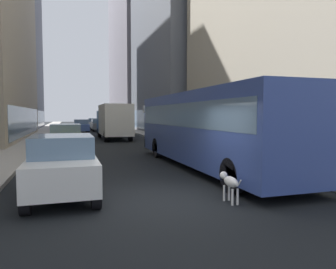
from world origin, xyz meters
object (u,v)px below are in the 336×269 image
(car_blue_hatchback, at_px, (81,126))
(box_truck, at_px, (114,120))
(pedestrian_with_handbag, at_px, (283,142))
(car_silver_sedan, at_px, (94,123))
(car_grey_wagon, at_px, (99,125))
(transit_bus, at_px, (207,125))
(car_white_van, at_px, (63,163))
(car_yellow_taxi, at_px, (66,137))
(dalmatian_dog, at_px, (230,182))

(car_blue_hatchback, height_order, box_truck, box_truck)
(pedestrian_with_handbag, bearing_deg, car_silver_sedan, 97.25)
(pedestrian_with_handbag, bearing_deg, car_grey_wagon, 99.15)
(box_truck, bearing_deg, car_blue_hatchback, 102.69)
(transit_bus, xyz_separation_m, car_white_van, (-5.60, -2.63, -0.95))
(car_white_van, relative_size, car_yellow_taxi, 0.99)
(car_blue_hatchback, distance_m, pedestrian_with_handbag, 28.26)
(box_truck, bearing_deg, car_grey_wagon, 90.00)
(car_grey_wagon, relative_size, box_truck, 0.60)
(car_grey_wagon, bearing_deg, transit_bus, -87.04)
(transit_bus, distance_m, car_white_van, 6.26)
(car_silver_sedan, xyz_separation_m, car_white_van, (-4.00, -41.82, -0.00))
(car_blue_hatchback, distance_m, box_truck, 10.96)
(car_white_van, bearing_deg, car_grey_wagon, 83.20)
(car_silver_sedan, distance_m, dalmatian_dog, 44.10)
(car_yellow_taxi, bearing_deg, dalmatian_dog, -73.05)
(car_grey_wagon, height_order, box_truck, box_truck)
(transit_bus, xyz_separation_m, car_grey_wagon, (-1.60, 30.89, -0.95))
(car_grey_wagon, height_order, car_silver_sedan, same)
(transit_bus, bearing_deg, car_yellow_taxi, 124.64)
(car_yellow_taxi, xyz_separation_m, box_truck, (4.00, 8.13, 0.84))
(car_grey_wagon, relative_size, car_blue_hatchback, 1.05)
(transit_bus, xyz_separation_m, box_truck, (-1.60, 16.23, -0.11))
(box_truck, relative_size, dalmatian_dog, 7.79)
(dalmatian_dog, bearing_deg, pedestrian_with_handbag, 41.94)
(transit_bus, xyz_separation_m, pedestrian_with_handbag, (3.43, -0.37, -0.76))
(transit_bus, height_order, pedestrian_with_handbag, transit_bus)
(transit_bus, xyz_separation_m, car_blue_hatchback, (-4.00, 26.90, -0.96))
(car_white_van, bearing_deg, transit_bus, 25.16)
(transit_bus, distance_m, box_truck, 16.31)
(car_silver_sedan, bearing_deg, box_truck, -90.00)
(car_grey_wagon, xyz_separation_m, car_silver_sedan, (-0.00, 8.29, -0.00))
(transit_bus, bearing_deg, car_silver_sedan, 92.34)
(transit_bus, xyz_separation_m, car_silver_sedan, (-1.60, 39.18, -0.95))
(transit_bus, distance_m, car_silver_sedan, 39.23)
(box_truck, height_order, pedestrian_with_handbag, box_truck)
(car_blue_hatchback, height_order, car_yellow_taxi, same)
(car_yellow_taxi, xyz_separation_m, dalmatian_dog, (3.97, -13.02, -0.31))
(car_white_van, bearing_deg, box_truck, 78.03)
(car_grey_wagon, bearing_deg, dalmatian_dog, -90.05)
(car_blue_hatchback, height_order, car_white_van, same)
(car_blue_hatchback, height_order, car_silver_sedan, same)
(car_blue_hatchback, distance_m, dalmatian_dog, 31.90)
(car_white_van, height_order, box_truck, box_truck)
(transit_bus, distance_m, dalmatian_dog, 5.33)
(car_white_van, relative_size, dalmatian_dog, 4.82)
(dalmatian_dog, xyz_separation_m, pedestrian_with_handbag, (5.06, 4.55, 0.50))
(car_grey_wagon, distance_m, box_truck, 14.69)
(car_white_van, bearing_deg, pedestrian_with_handbag, 14.07)
(pedestrian_with_handbag, bearing_deg, car_yellow_taxi, 136.84)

